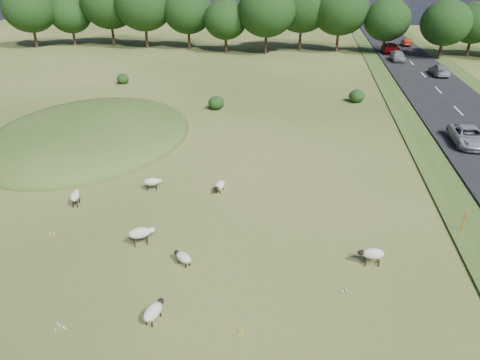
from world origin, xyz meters
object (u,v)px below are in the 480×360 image
(sheep_4, at_px, (372,254))
(car_6, at_px, (398,56))
(sheep_0, at_px, (152,182))
(car_5, at_px, (391,29))
(car_3, at_px, (406,42))
(car_7, at_px, (440,70))
(marker_post, at_px, (463,223))
(sheep_6, at_px, (140,233))
(sheep_3, at_px, (183,257))
(car_2, at_px, (468,136))
(sheep_5, at_px, (220,185))
(car_1, at_px, (391,48))
(sheep_2, at_px, (153,311))
(sheep_1, at_px, (75,196))

(sheep_4, height_order, car_6, car_6)
(sheep_0, relative_size, car_5, 0.25)
(car_3, xyz_separation_m, car_7, (0.00, -24.33, 0.07))
(marker_post, distance_m, sheep_6, 16.68)
(sheep_6, xyz_separation_m, car_6, (20.11, 51.12, 0.33))
(car_6, bearing_deg, car_5, 83.69)
(sheep_3, height_order, sheep_4, sheep_4)
(sheep_6, distance_m, car_2, 26.21)
(car_6, bearing_deg, sheep_5, -111.19)
(sheep_0, bearing_deg, sheep_5, -10.26)
(car_1, bearing_deg, sheep_4, -98.71)
(car_1, distance_m, car_5, 27.57)
(sheep_4, bearing_deg, car_6, -106.88)
(car_3, relative_size, car_6, 0.84)
(sheep_3, distance_m, sheep_6, 2.85)
(sheep_2, height_order, sheep_4, sheep_4)
(car_1, bearing_deg, car_3, 65.22)
(car_2, height_order, car_6, car_6)
(sheep_6, height_order, car_6, car_6)
(sheep_2, relative_size, sheep_6, 0.96)
(sheep_2, bearing_deg, car_2, -25.99)
(sheep_3, bearing_deg, marker_post, -125.76)
(sheep_5, distance_m, sheep_6, 6.78)
(car_5, bearing_deg, sheep_4, 81.55)
(sheep_2, distance_m, car_6, 58.72)
(sheep_1, distance_m, car_7, 48.63)
(sheep_3, height_order, car_6, car_6)
(car_5, bearing_deg, sheep_0, 72.32)
(sheep_1, distance_m, sheep_5, 8.54)
(car_3, bearing_deg, sheep_0, 67.26)
(sheep_5, bearing_deg, car_3, 167.51)
(car_6, xyz_separation_m, car_7, (3.80, -9.05, -0.07))
(sheep_1, relative_size, car_2, 0.25)
(sheep_5, relative_size, car_6, 0.28)
(sheep_6, distance_m, car_3, 70.57)
(sheep_2, xyz_separation_m, car_6, (17.68, 55.99, 0.55))
(sheep_0, height_order, car_6, car_6)
(car_1, bearing_deg, marker_post, -94.09)
(sheep_1, bearing_deg, marker_post, -105.19)
(car_6, bearing_deg, car_7, -67.23)
(sheep_1, bearing_deg, car_6, -44.92)
(sheep_3, bearing_deg, car_1, -72.65)
(sheep_5, bearing_deg, sheep_1, -62.17)
(sheep_0, distance_m, car_3, 65.77)
(sheep_1, distance_m, car_2, 28.82)
(marker_post, xyz_separation_m, sheep_2, (-13.80, -8.73, -0.14))
(sheep_2, bearing_deg, sheep_1, 56.99)
(sheep_0, height_order, sheep_3, sheep_0)
(sheep_5, height_order, car_5, car_5)
(sheep_5, relative_size, sheep_6, 0.92)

